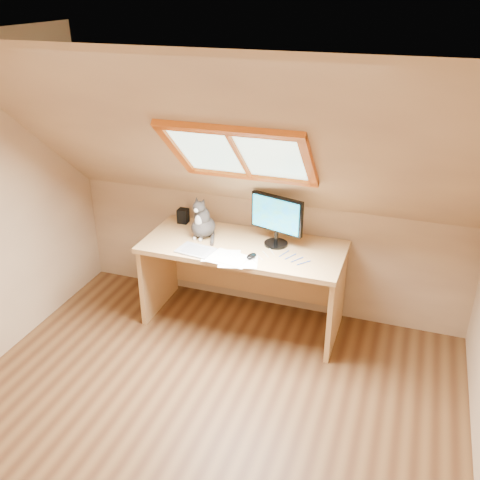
% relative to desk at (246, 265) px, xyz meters
% --- Properties ---
extents(ground, '(3.50, 3.50, 0.00)m').
position_rel_desk_xyz_m(ground, '(0.09, -1.45, -0.52)').
color(ground, brown).
rests_on(ground, ground).
extents(room_shell, '(3.52, 3.52, 2.41)m').
position_rel_desk_xyz_m(room_shell, '(0.09, -1.54, 0.91)').
color(room_shell, tan).
rests_on(room_shell, ground).
extents(desk, '(1.65, 0.72, 0.75)m').
position_rel_desk_xyz_m(desk, '(0.00, 0.00, 0.00)').
color(desk, tan).
rests_on(desk, ground).
extents(monitor, '(0.45, 0.19, 0.42)m').
position_rel_desk_xyz_m(monitor, '(0.25, 0.01, 0.47)').
color(monitor, black).
rests_on(monitor, desk).
extents(cat, '(0.23, 0.27, 0.36)m').
position_rel_desk_xyz_m(cat, '(-0.37, -0.03, 0.36)').
color(cat, '#3A3533').
rests_on(cat, desk).
extents(desk_speaker, '(0.09, 0.09, 0.13)m').
position_rel_desk_xyz_m(desk_speaker, '(-0.64, 0.18, 0.29)').
color(desk_speaker, black).
rests_on(desk_speaker, desk).
extents(graphics_tablet, '(0.31, 0.24, 0.01)m').
position_rel_desk_xyz_m(graphics_tablet, '(-0.32, -0.30, 0.23)').
color(graphics_tablet, '#B2B2B7').
rests_on(graphics_tablet, desk).
extents(mouse, '(0.09, 0.12, 0.03)m').
position_rel_desk_xyz_m(mouse, '(0.14, -0.27, 0.24)').
color(mouse, black).
rests_on(mouse, desk).
extents(papers, '(0.35, 0.30, 0.01)m').
position_rel_desk_xyz_m(papers, '(-0.04, -0.33, 0.23)').
color(papers, white).
rests_on(papers, desk).
extents(cables, '(0.51, 0.26, 0.01)m').
position_rel_desk_xyz_m(cables, '(0.35, -0.19, 0.23)').
color(cables, silver).
rests_on(cables, desk).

